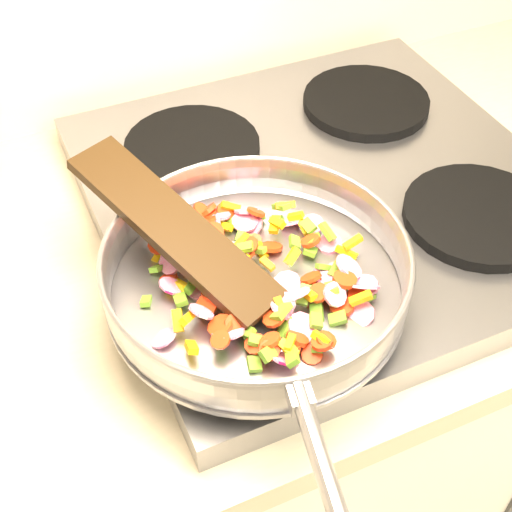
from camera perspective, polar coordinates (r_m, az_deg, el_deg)
name	(u,v)px	position (r m, az deg, el deg)	size (l,w,h in m)	color
cooktop	(326,196)	(0.97, 5.65, 4.82)	(0.60, 0.60, 0.04)	#939399
grate_fl	(278,282)	(0.82, 1.75, -2.10)	(0.19, 0.19, 0.02)	black
grate_fr	(479,215)	(0.94, 17.39, 3.12)	(0.19, 0.19, 0.02)	black
grate_bl	(192,148)	(1.01, -5.13, 8.64)	(0.19, 0.19, 0.02)	black
grate_br	(366,102)	(1.11, 8.79, 12.08)	(0.19, 0.19, 0.02)	black
saute_pan	(256,271)	(0.77, 0.03, -1.21)	(0.38, 0.54, 0.06)	#9E9EA5
vegetable_heap	(262,276)	(0.79, 0.48, -1.59)	(0.27, 0.27, 0.05)	red
wooden_spatula	(174,228)	(0.79, -6.60, 2.27)	(0.28, 0.06, 0.01)	black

